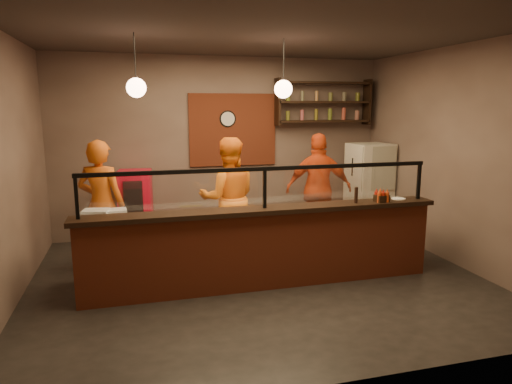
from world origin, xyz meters
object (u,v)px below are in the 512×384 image
object	(u,v)px
red_cooler	(136,207)
pepper_mill	(356,195)
wall_clock	(228,119)
fridge	(369,188)
cook_mid	(228,198)
cook_left	(102,205)
cook_right	(319,189)
pizza_dough	(225,213)
condiment_caddy	(382,198)

from	to	relation	value
red_cooler	pepper_mill	size ratio (longest dim) A/B	6.00
wall_clock	fridge	xyz separation A→B (m)	(2.50, -0.72, -1.27)
cook_mid	red_cooler	size ratio (longest dim) A/B	1.48
cook_mid	red_cooler	bearing A→B (deg)	-33.13
cook_left	fridge	xyz separation A→B (m)	(4.65, 0.72, -0.11)
cook_right	pizza_dough	distance (m)	2.21
wall_clock	condiment_caddy	xyz separation A→B (m)	(1.52, -2.82, -0.99)
condiment_caddy	pepper_mill	xyz separation A→B (m)	(-0.36, 0.03, 0.06)
condiment_caddy	pizza_dough	bearing A→B (deg)	165.66
fridge	red_cooler	distance (m)	4.20
cook_left	pizza_dough	world-z (taller)	cook_left
pepper_mill	wall_clock	bearing A→B (deg)	112.54
wall_clock	pepper_mill	distance (m)	3.16
cook_right	red_cooler	bearing A→B (deg)	-0.29
red_cooler	condiment_caddy	world-z (taller)	red_cooler
cook_left	cook_mid	bearing A→B (deg)	-157.11
condiment_caddy	pepper_mill	world-z (taller)	pepper_mill
cook_mid	fridge	distance (m)	2.88
cook_left	red_cooler	bearing A→B (deg)	-90.33
cook_left	red_cooler	size ratio (longest dim) A/B	1.48
cook_left	cook_mid	world-z (taller)	cook_left
fridge	condiment_caddy	world-z (taller)	fridge
fridge	red_cooler	size ratio (longest dim) A/B	1.31
red_cooler	cook_right	bearing A→B (deg)	-8.36
pepper_mill	cook_left	bearing A→B (deg)	157.78
fridge	red_cooler	world-z (taller)	fridge
pizza_dough	wall_clock	bearing A→B (deg)	77.19
cook_mid	wall_clock	bearing A→B (deg)	-95.86
wall_clock	pizza_dough	distance (m)	2.64
red_cooler	pizza_dough	size ratio (longest dim) A/B	2.26
cook_left	cook_right	bearing A→B (deg)	-152.08
red_cooler	pizza_dough	xyz separation A→B (m)	(1.15, -1.99, 0.27)
condiment_caddy	cook_mid	bearing A→B (deg)	142.44
wall_clock	cook_mid	size ratio (longest dim) A/B	0.16
cook_mid	pepper_mill	distance (m)	2.01
pizza_dough	pepper_mill	bearing A→B (deg)	-16.34
cook_right	pepper_mill	world-z (taller)	cook_right
wall_clock	fridge	world-z (taller)	wall_clock
cook_left	wall_clock	bearing A→B (deg)	-123.74
fridge	pizza_dough	bearing A→B (deg)	-157.42
cook_mid	fridge	xyz separation A→B (m)	(2.79, 0.71, -0.11)
cook_mid	cook_right	bearing A→B (deg)	-163.18
pepper_mill	cook_mid	bearing A→B (deg)	136.74
wall_clock	condiment_caddy	size ratio (longest dim) A/B	1.74
cook_mid	fridge	size ratio (longest dim) A/B	1.13
cook_right	pizza_dough	xyz separation A→B (m)	(-1.86, -1.19, -0.04)
cook_left	pepper_mill	world-z (taller)	cook_left
cook_right	pizza_dough	bearing A→B (deg)	47.12
condiment_caddy	pepper_mill	distance (m)	0.37
cook_right	fridge	world-z (taller)	cook_right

